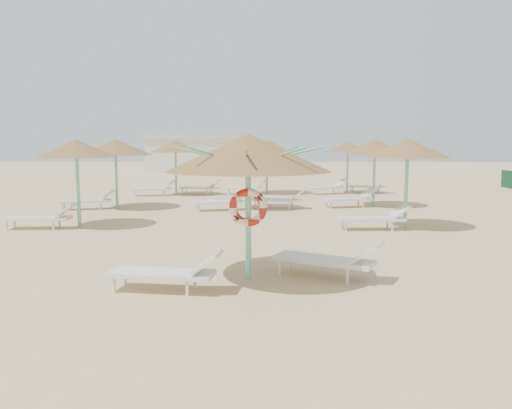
{
  "coord_description": "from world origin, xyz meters",
  "views": [
    {
      "loc": [
        -0.03,
        -9.39,
        2.52
      ],
      "look_at": [
        -0.16,
        0.59,
        1.3
      ],
      "focal_mm": 35.0,
      "sensor_mm": 36.0,
      "label": 1
    }
  ],
  "objects": [
    {
      "name": "main_palapa",
      "position": [
        -0.29,
        -0.29,
        2.34
      ],
      "size": [
        3.01,
        3.01,
        2.7
      ],
      "color": "#71C5A9",
      "rests_on": "ground"
    },
    {
      "name": "lounger_main_a",
      "position": [
        -1.63,
        -1.08,
        0.34
      ],
      "size": [
        2.0,
        0.84,
        0.71
      ],
      "rotation": [
        0.0,
        0.0,
        -0.13
      ],
      "color": "silver",
      "rests_on": "ground"
    },
    {
      "name": "lounger_main_b",
      "position": [
        1.26,
        -0.16,
        0.35
      ],
      "size": [
        2.1,
        1.49,
        0.74
      ],
      "rotation": [
        0.0,
        0.0,
        -0.48
      ],
      "color": "silver",
      "rests_on": "ground"
    },
    {
      "name": "ground",
      "position": [
        0.0,
        0.0,
        0.0
      ],
      "size": [
        120.0,
        120.0,
        0.0
      ],
      "primitive_type": "plane",
      "color": "tan",
      "rests_on": "ground"
    },
    {
      "name": "palapa_field",
      "position": [
        0.61,
        10.51,
        2.3
      ],
      "size": [
        18.65,
        13.51,
        2.71
      ],
      "color": "#71C5A9",
      "rests_on": "ground"
    },
    {
      "name": "service_hut",
      "position": [
        -6.0,
        35.0,
        1.64
      ],
      "size": [
        8.4,
        4.4,
        3.25
      ],
      "color": "silver",
      "rests_on": "ground"
    }
  ]
}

